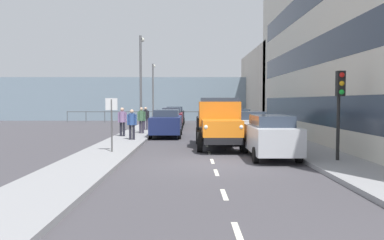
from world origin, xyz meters
TOP-DOWN VIEW (x-y plane):
  - ground_plane at (0.00, -7.92)m, footprint 80.00×80.00m
  - sidewalk_left at (-4.42, -7.92)m, footprint 2.24×39.22m
  - sidewalk_right at (4.42, -7.92)m, footprint 2.24×39.22m
  - road_centreline_markings at (0.00, -7.37)m, footprint 0.12×35.21m
  - building_far_block at (-9.91, -26.57)m, footprint 8.74×15.36m
  - sea_horizon at (0.00, -30.53)m, footprint 80.00×0.80m
  - seawall_railing at (-0.00, -26.93)m, footprint 28.08×0.08m
  - truck_vintage_orange at (-0.55, -4.57)m, footprint 2.17×5.64m
  - car_silver_kerbside_near at (-2.35, -1.54)m, footprint 1.77×4.23m
  - car_white_kerbside_1 at (-2.35, -7.18)m, footprint 1.84×4.23m
  - car_teal_kerbside_2 at (-2.35, -12.52)m, footprint 1.89×4.02m
  - car_navy_oppositeside_0 at (2.35, -10.49)m, footprint 1.92×4.58m
  - car_maroon_oppositeside_1 at (2.35, -17.16)m, footprint 1.83×3.98m
  - car_black_oppositeside_2 at (2.35, -23.06)m, footprint 1.86×4.62m
  - pedestrian_near_railing at (4.06, -7.30)m, footprint 0.53×0.34m
  - pedestrian_by_lamp at (4.96, -9.37)m, footprint 0.53×0.34m
  - pedestrian_with_bag at (4.06, -11.38)m, footprint 0.53×0.34m
  - pedestrian_couple_b at (4.14, -14.36)m, footprint 0.53×0.34m
  - traffic_light_near at (-4.49, 0.06)m, footprint 0.28×0.41m
  - lamp_post_promenade at (4.22, -12.56)m, footprint 0.32×1.14m
  - lamp_post_far at (4.58, -24.51)m, footprint 0.32×1.14m
  - street_sign at (4.14, -2.35)m, footprint 0.50×0.07m

SIDE VIEW (x-z plane):
  - ground_plane at x=0.00m, z-range 0.00..0.00m
  - road_centreline_markings at x=0.00m, z-range 0.00..0.01m
  - sidewalk_left at x=-4.42m, z-range 0.00..0.15m
  - sidewalk_right at x=4.42m, z-range 0.00..0.15m
  - car_maroon_oppositeside_1 at x=2.35m, z-range 0.03..1.75m
  - car_silver_kerbside_near at x=-2.35m, z-range 0.03..1.75m
  - car_teal_kerbside_2 at x=-2.35m, z-range 0.04..1.76m
  - car_white_kerbside_1 at x=-2.35m, z-range 0.04..1.76m
  - car_black_oppositeside_2 at x=2.35m, z-range 0.04..1.76m
  - car_navy_oppositeside_0 at x=2.35m, z-range 0.04..1.76m
  - seawall_railing at x=0.00m, z-range 0.32..1.52m
  - pedestrian_near_railing at x=4.06m, z-range 0.30..1.96m
  - pedestrian_couple_b at x=4.14m, z-range 0.30..1.98m
  - pedestrian_with_bag at x=4.06m, z-range 0.30..2.01m
  - pedestrian_by_lamp at x=4.96m, z-range 0.30..2.03m
  - truck_vintage_orange at x=-0.55m, z-range -0.04..2.39m
  - street_sign at x=4.14m, z-range 0.56..2.81m
  - traffic_light_near at x=-4.49m, z-range 0.87..4.07m
  - sea_horizon at x=0.00m, z-range 0.00..5.00m
  - lamp_post_far at x=4.58m, z-range 0.75..6.57m
  - building_far_block at x=-9.91m, z-range 0.00..7.49m
  - lamp_post_promenade at x=4.22m, z-range 0.77..7.34m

